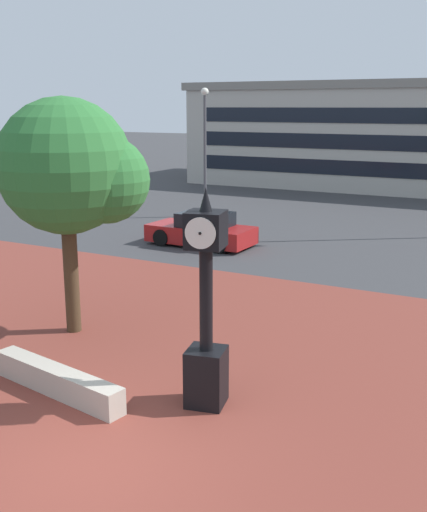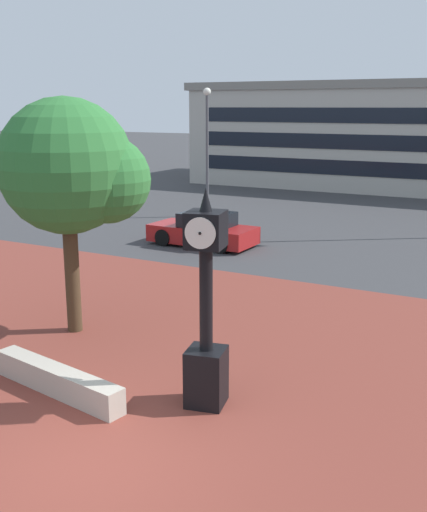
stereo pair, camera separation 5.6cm
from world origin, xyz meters
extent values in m
plane|color=#38383A|center=(0.00, 0.00, 0.00)|extent=(200.00, 200.00, 0.00)
cube|color=brown|center=(0.00, 3.37, 0.00)|extent=(44.00, 14.74, 0.01)
cube|color=#ADA393|center=(-1.99, 1.53, 0.25)|extent=(3.22, 0.92, 0.50)
cube|color=black|center=(0.63, 2.47, 0.52)|extent=(0.78, 0.78, 1.04)
cylinder|color=black|center=(0.63, 2.47, 1.95)|extent=(0.23, 0.23, 1.83)
cube|color=black|center=(0.63, 2.47, 3.17)|extent=(0.74, 0.74, 0.62)
cylinder|color=silver|center=(0.56, 2.79, 3.17)|extent=(0.52, 0.14, 0.52)
sphere|color=black|center=(0.56, 2.80, 3.17)|extent=(0.05, 0.05, 0.05)
cylinder|color=silver|center=(0.70, 2.15, 3.17)|extent=(0.52, 0.14, 0.52)
sphere|color=black|center=(0.71, 2.13, 3.17)|extent=(0.05, 0.05, 0.05)
cone|color=black|center=(0.63, 2.47, 3.68)|extent=(0.22, 0.22, 0.40)
cylinder|color=#42301E|center=(-3.92, 4.25, 1.37)|extent=(0.34, 0.34, 2.73)
sphere|color=#2D7033|center=(-3.92, 4.25, 3.88)|extent=(3.05, 3.05, 3.05)
sphere|color=#2D7033|center=(-3.16, 4.71, 3.57)|extent=(1.98, 1.98, 1.98)
cube|color=maroon|center=(-5.81, 13.77, 0.44)|extent=(4.05, 1.88, 0.64)
cube|color=black|center=(-5.61, 13.77, 1.00)|extent=(1.88, 1.58, 0.56)
cylinder|color=black|center=(-7.08, 12.96, 0.32)|extent=(0.64, 0.23, 0.64)
cylinder|color=black|center=(-7.04, 14.64, 0.32)|extent=(0.64, 0.23, 0.64)
cylinder|color=black|center=(-4.59, 12.91, 0.32)|extent=(0.64, 0.23, 0.64)
cylinder|color=black|center=(-4.55, 14.58, 0.32)|extent=(0.64, 0.23, 0.64)
cube|color=black|center=(-1.05, 30.45, 1.55)|extent=(27.36, 0.04, 0.90)
cube|color=black|center=(-1.05, 30.45, 3.10)|extent=(27.36, 0.04, 0.90)
cube|color=black|center=(-1.05, 30.45, 4.64)|extent=(27.36, 0.04, 0.90)
cylinder|color=#4C4C51|center=(-8.74, 19.42, 2.84)|extent=(0.14, 0.14, 5.67)
sphere|color=white|center=(-8.74, 19.42, 5.82)|extent=(0.36, 0.36, 0.36)
camera|label=1|loc=(5.53, -6.43, 5.17)|focal=43.56mm
camera|label=2|loc=(5.58, -6.40, 5.17)|focal=43.56mm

